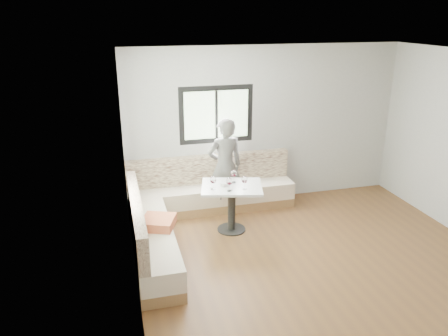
# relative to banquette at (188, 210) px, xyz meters

# --- Properties ---
(room) EXTENTS (5.01, 5.01, 2.81)m
(room) POSITION_rel_banquette_xyz_m (1.51, -1.55, 1.08)
(room) COLOR brown
(room) RESTS_ON ground
(banquette) EXTENTS (2.90, 2.80, 0.95)m
(banquette) POSITION_rel_banquette_xyz_m (0.00, 0.00, 0.00)
(banquette) COLOR #9A734A
(banquette) RESTS_ON ground
(table) EXTENTS (1.08, 0.93, 0.76)m
(table) POSITION_rel_banquette_xyz_m (0.66, -0.23, 0.24)
(table) COLOR black
(table) RESTS_ON ground
(person) EXTENTS (0.65, 0.46, 1.68)m
(person) POSITION_rel_banquette_xyz_m (0.74, 0.45, 0.51)
(person) COLOR #504E4B
(person) RESTS_ON ground
(olive_ramekin) EXTENTS (0.11, 0.11, 0.05)m
(olive_ramekin) POSITION_rel_banquette_xyz_m (0.55, -0.19, 0.45)
(olive_ramekin) COLOR white
(olive_ramekin) RESTS_ON table
(wine_glass_a) EXTENTS (0.10, 0.10, 0.21)m
(wine_glass_a) POSITION_rel_banquette_xyz_m (0.35, -0.30, 0.58)
(wine_glass_a) COLOR white
(wine_glass_a) RESTS_ON table
(wine_glass_b) EXTENTS (0.10, 0.10, 0.21)m
(wine_glass_b) POSITION_rel_banquette_xyz_m (0.57, -0.42, 0.58)
(wine_glass_b) COLOR white
(wine_glass_b) RESTS_ON table
(wine_glass_c) EXTENTS (0.10, 0.10, 0.21)m
(wine_glass_c) POSITION_rel_banquette_xyz_m (0.82, -0.41, 0.58)
(wine_glass_c) COLOR white
(wine_glass_c) RESTS_ON table
(wine_glass_d) EXTENTS (0.10, 0.10, 0.21)m
(wine_glass_d) POSITION_rel_banquette_xyz_m (0.73, -0.10, 0.58)
(wine_glass_d) COLOR white
(wine_glass_d) RESTS_ON table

